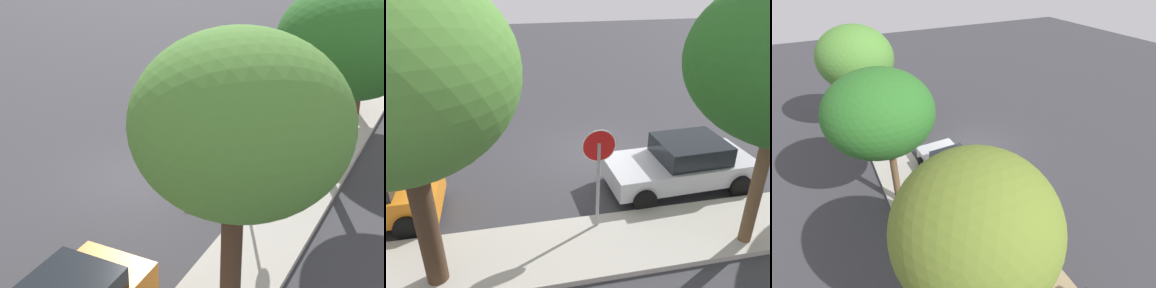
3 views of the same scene
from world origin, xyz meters
The scene contains 8 objects.
ground_plane centered at (0.00, 0.00, 0.00)m, with size 60.00×60.00×0.00m, color #38383D.
sidewalk_curb centered at (0.00, 4.52, 0.07)m, with size 32.00×2.03×0.14m, color #B2ADA3.
stop_sign centered at (0.96, 3.89, 1.83)m, with size 0.77×0.08×2.66m.
parked_car_silver centered at (-1.89, 2.43, 0.72)m, with size 4.25×2.19×1.43m.
parked_car_tan centered at (-9.88, 2.54, 0.71)m, with size 3.87×1.98×1.42m.
street_tree_near_corner centered at (4.56, 4.99, 4.36)m, with size 3.98×3.98×6.06m.
street_tree_mid_block centered at (-2.23, 5.30, 4.29)m, with size 3.94×3.94×5.85m.
street_tree_far centered at (-7.88, 4.48, 3.73)m, with size 3.97×3.97×5.60m.
Camera 1 is at (13.36, 8.54, 8.31)m, focal length 55.00 mm.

